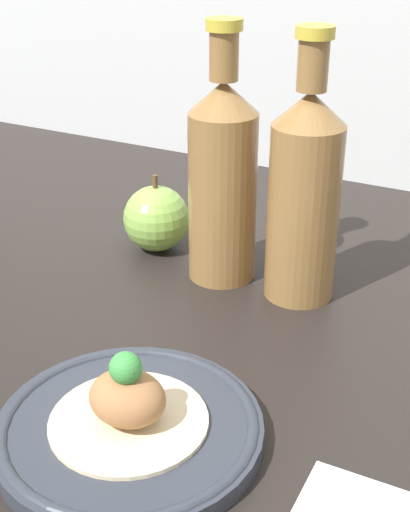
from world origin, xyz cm
name	(u,v)px	position (x,y,z in cm)	size (l,w,h in cm)	color
ground_plane	(231,373)	(0.00, 0.00, -2.00)	(180.00, 110.00, 4.00)	black
plate	(129,428)	(-2.30, -14.60, 1.03)	(22.18, 22.18, 1.93)	#2D333D
plated_food	(128,402)	(-2.30, -14.60, 3.70)	(13.12, 13.12, 6.80)	beige
cider_bottle_left	(223,178)	(-8.42, 14.71, 12.17)	(7.74, 7.74, 29.23)	olive
cider_bottle_right	(304,193)	(1.25, 14.71, 12.17)	(7.74, 7.74, 29.23)	olive
apple	(156,218)	(-18.81, 17.18, 4.16)	(8.30, 8.30, 9.89)	#84B74C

